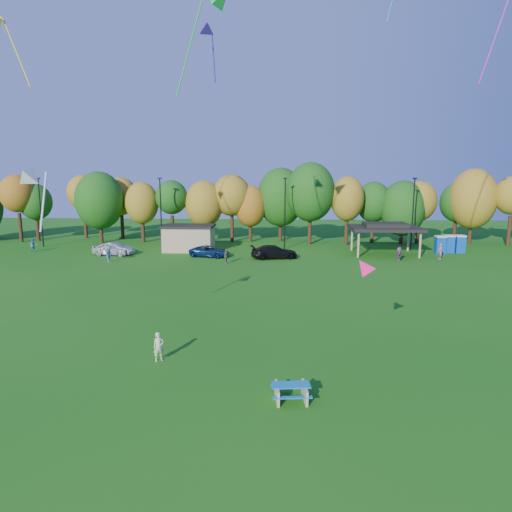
# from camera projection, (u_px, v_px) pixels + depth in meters

# --- Properties ---
(ground) EXTENTS (160.00, 160.00, 0.00)m
(ground) POSITION_uv_depth(u_px,v_px,m) (241.00, 398.00, 19.56)
(ground) COLOR #19600F
(ground) RESTS_ON ground
(tree_line) EXTENTS (93.57, 10.55, 11.15)m
(tree_line) POSITION_uv_depth(u_px,v_px,m) (263.00, 201.00, 63.31)
(tree_line) COLOR black
(tree_line) RESTS_ON ground
(lamp_posts) EXTENTS (64.50, 0.25, 9.09)m
(lamp_posts) POSITION_uv_depth(u_px,v_px,m) (285.00, 211.00, 57.90)
(lamp_posts) COLOR black
(lamp_posts) RESTS_ON ground
(utility_building) EXTENTS (6.30, 4.30, 3.25)m
(utility_building) POSITION_uv_depth(u_px,v_px,m) (189.00, 238.00, 57.19)
(utility_building) COLOR tan
(utility_building) RESTS_ON ground
(pavilion) EXTENTS (8.20, 6.20, 3.77)m
(pavilion) POSITION_uv_depth(u_px,v_px,m) (385.00, 227.00, 54.57)
(pavilion) COLOR tan
(pavilion) RESTS_ON ground
(porta_potties) EXTENTS (3.75, 1.89, 2.18)m
(porta_potties) POSITION_uv_depth(u_px,v_px,m) (450.00, 244.00, 55.67)
(porta_potties) COLOR #0D47AA
(porta_potties) RESTS_ON ground
(picnic_table) EXTENTS (1.76, 1.51, 0.71)m
(picnic_table) POSITION_uv_depth(u_px,v_px,m) (291.00, 391.00, 19.32)
(picnic_table) COLOR tan
(picnic_table) RESTS_ON ground
(kite_flyer) EXTENTS (0.66, 0.59, 1.51)m
(kite_flyer) POSITION_uv_depth(u_px,v_px,m) (159.00, 347.00, 23.34)
(kite_flyer) COLOR beige
(kite_flyer) RESTS_ON ground
(car_a) EXTENTS (4.68, 2.32, 1.53)m
(car_a) POSITION_uv_depth(u_px,v_px,m) (112.00, 249.00, 54.07)
(car_a) COLOR silver
(car_a) RESTS_ON ground
(car_b) EXTENTS (4.55, 2.19, 1.44)m
(car_b) POSITION_uv_depth(u_px,v_px,m) (115.00, 249.00, 54.50)
(car_b) COLOR #9E9EA3
(car_b) RESTS_ON ground
(car_c) EXTENTS (5.04, 3.20, 1.30)m
(car_c) POSITION_uv_depth(u_px,v_px,m) (210.00, 251.00, 53.16)
(car_c) COLOR navy
(car_c) RESTS_ON ground
(car_d) EXTENTS (5.62, 3.27, 1.53)m
(car_d) POSITION_uv_depth(u_px,v_px,m) (274.00, 252.00, 52.02)
(car_d) COLOR black
(car_d) RESTS_ON ground
(far_person_0) EXTENTS (0.63, 1.00, 1.58)m
(far_person_0) POSITION_uv_depth(u_px,v_px,m) (226.00, 256.00, 49.03)
(far_person_0) COLOR #66794A
(far_person_0) RESTS_ON ground
(far_person_1) EXTENTS (0.58, 0.74, 1.79)m
(far_person_1) POSITION_uv_depth(u_px,v_px,m) (440.00, 251.00, 51.60)
(far_person_1) COLOR #C35C74
(far_person_1) RESTS_ON ground
(far_person_2) EXTENTS (1.05, 1.06, 1.72)m
(far_person_2) POSITION_uv_depth(u_px,v_px,m) (33.00, 245.00, 56.40)
(far_person_2) COLOR teal
(far_person_2) RESTS_ON ground
(far_person_3) EXTENTS (0.92, 1.26, 1.75)m
(far_person_3) POSITION_uv_depth(u_px,v_px,m) (109.00, 254.00, 49.93)
(far_person_3) COLOR #506CB0
(far_person_3) RESTS_ON ground
(far_person_4) EXTENTS (0.67, 1.53, 1.59)m
(far_person_4) POSITION_uv_depth(u_px,v_px,m) (399.00, 254.00, 50.38)
(far_person_4) COLOR #AD4898
(far_person_4) RESTS_ON ground
(kite_0) EXTENTS (1.59, 2.80, 4.50)m
(kite_0) POSITION_uv_depth(u_px,v_px,m) (206.00, 27.00, 32.80)
(kite_0) COLOR navy
(kite_2) EXTENTS (1.48, 1.36, 1.19)m
(kite_2) POSITION_uv_depth(u_px,v_px,m) (364.00, 267.00, 22.31)
(kite_2) COLOR #F80D68
(kite_10) EXTENTS (1.04, 2.14, 3.46)m
(kite_10) POSITION_uv_depth(u_px,v_px,m) (31.00, 174.00, 20.97)
(kite_10) COLOR white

